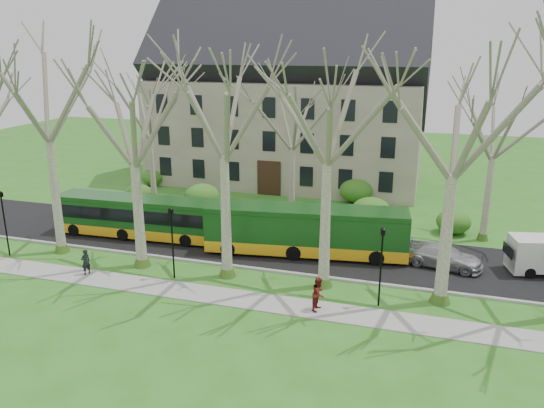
{
  "coord_description": "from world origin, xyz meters",
  "views": [
    {
      "loc": [
        8.0,
        -26.97,
        13.29
      ],
      "look_at": [
        -1.14,
        3.0,
        3.86
      ],
      "focal_mm": 35.0,
      "sensor_mm": 36.0,
      "label": 1
    }
  ],
  "objects_px": {
    "bus_follow": "(306,230)",
    "sedan": "(443,256)",
    "bus_lead": "(138,216)",
    "pedestrian_a": "(86,262)",
    "pedestrian_b": "(319,294)"
  },
  "relations": [
    {
      "from": "bus_follow",
      "to": "sedan",
      "type": "distance_m",
      "value": 8.71
    },
    {
      "from": "bus_lead",
      "to": "pedestrian_a",
      "type": "xyz_separation_m",
      "value": [
        0.48,
        -6.82,
        -0.7
      ]
    },
    {
      "from": "pedestrian_a",
      "to": "sedan",
      "type": "bearing_deg",
      "value": 134.23
    },
    {
      "from": "pedestrian_b",
      "to": "bus_lead",
      "type": "bearing_deg",
      "value": 75.0
    },
    {
      "from": "pedestrian_a",
      "to": "pedestrian_b",
      "type": "relative_size",
      "value": 0.87
    },
    {
      "from": "bus_lead",
      "to": "pedestrian_b",
      "type": "bearing_deg",
      "value": -28.24
    },
    {
      "from": "bus_lead",
      "to": "bus_follow",
      "type": "bearing_deg",
      "value": -1.36
    },
    {
      "from": "bus_follow",
      "to": "pedestrian_b",
      "type": "xyz_separation_m",
      "value": [
        2.46,
        -7.37,
        -0.73
      ]
    },
    {
      "from": "bus_lead",
      "to": "pedestrian_a",
      "type": "bearing_deg",
      "value": -88.46
    },
    {
      "from": "bus_follow",
      "to": "pedestrian_a",
      "type": "xyz_separation_m",
      "value": [
        -11.83,
        -7.06,
        -0.85
      ]
    },
    {
      "from": "pedestrian_a",
      "to": "bus_lead",
      "type": "bearing_deg",
      "value": -151.71
    },
    {
      "from": "bus_lead",
      "to": "pedestrian_b",
      "type": "xyz_separation_m",
      "value": [
        14.76,
        -7.13,
        -0.58
      ]
    },
    {
      "from": "bus_lead",
      "to": "pedestrian_a",
      "type": "height_order",
      "value": "bus_lead"
    },
    {
      "from": "bus_follow",
      "to": "bus_lead",
      "type": "bearing_deg",
      "value": 173.46
    },
    {
      "from": "bus_follow",
      "to": "pedestrian_a",
      "type": "bearing_deg",
      "value": -156.82
    }
  ]
}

